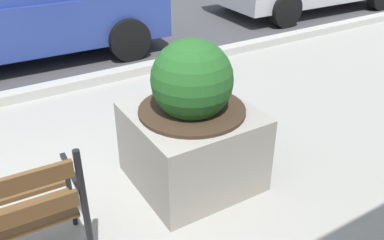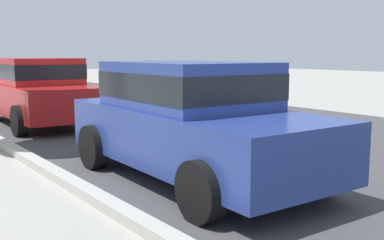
% 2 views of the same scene
% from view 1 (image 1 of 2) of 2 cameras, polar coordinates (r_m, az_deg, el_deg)
% --- Properties ---
extents(concrete_planter, '(0.98, 0.98, 1.29)m').
position_cam_1_polar(concrete_planter, '(3.42, -0.00, -0.97)').
color(concrete_planter, gray).
rests_on(concrete_planter, ground).
extents(parked_car_blue, '(4.15, 2.02, 1.56)m').
position_cam_1_polar(parked_car_blue, '(6.68, -23.48, 14.66)').
color(parked_car_blue, navy).
rests_on(parked_car_blue, ground).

